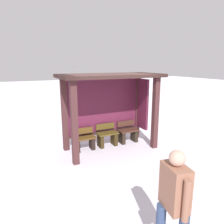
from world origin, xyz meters
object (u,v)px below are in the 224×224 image
(bus_shelter, at_px, (111,96))
(bench_center_inside, at_px, (107,137))
(bench_right_inside, at_px, (128,134))
(bench_left_inside, at_px, (84,141))
(person_walking, at_px, (174,197))

(bus_shelter, height_order, bench_center_inside, bus_shelter)
(bench_right_inside, bearing_deg, bench_left_inside, 179.97)
(bus_shelter, bearing_deg, bench_right_inside, 7.02)
(bus_shelter, bearing_deg, bench_center_inside, 136.54)
(bus_shelter, xyz_separation_m, person_walking, (-1.02, -4.12, -0.76))
(bench_left_inside, xyz_separation_m, person_walking, (-0.12, -4.21, 0.66))
(bench_center_inside, relative_size, person_walking, 0.45)
(bus_shelter, distance_m, bench_left_inside, 1.69)
(bench_center_inside, relative_size, bench_right_inside, 1.00)
(bench_left_inside, height_order, bench_right_inside, bench_right_inside)
(bench_right_inside, xyz_separation_m, person_walking, (-1.74, -4.21, 0.65))
(bench_left_inside, relative_size, person_walking, 0.43)
(person_walking, bearing_deg, bus_shelter, 76.07)
(bench_center_inside, height_order, person_walking, person_walking)
(bench_left_inside, height_order, person_walking, person_walking)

